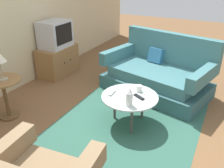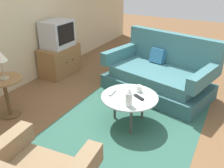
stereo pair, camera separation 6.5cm
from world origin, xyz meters
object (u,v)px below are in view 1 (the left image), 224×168
(tv_stand, at_px, (58,61))
(television, at_px, (55,34))
(coffee_table, at_px, (130,98))
(vase, at_px, (129,97))
(tv_remote_dark, at_px, (139,97))
(couch, at_px, (158,75))
(tv_remote_silver, at_px, (112,93))
(mug, at_px, (139,88))
(side_table, at_px, (4,91))

(tv_stand, height_order, television, television)
(coffee_table, distance_m, vase, 0.28)
(coffee_table, height_order, vase, vase)
(vase, height_order, tv_remote_dark, vase)
(couch, bearing_deg, tv_remote_silver, 89.99)
(tv_stand, distance_m, vase, 2.34)
(television, bearing_deg, mug, -110.78)
(side_table, relative_size, television, 1.02)
(tv_remote_dark, bearing_deg, couch, -57.47)
(tv_stand, relative_size, tv_remote_dark, 4.81)
(tv_stand, xyz_separation_m, mug, (-0.75, -1.99, 0.19))
(tv_stand, relative_size, television, 1.40)
(couch, height_order, coffee_table, couch)
(side_table, bearing_deg, television, 12.05)
(couch, distance_m, tv_stand, 1.99)
(tv_remote_silver, bearing_deg, vase, 58.13)
(mug, bearing_deg, tv_remote_silver, 127.25)
(side_table, bearing_deg, coffee_table, -68.33)
(couch, bearing_deg, side_table, 60.66)
(couch, relative_size, coffee_table, 2.53)
(side_table, xyz_separation_m, television, (1.57, 0.33, 0.39))
(couch, bearing_deg, tv_stand, 19.10)
(tv_stand, relative_size, tv_remote_silver, 4.95)
(mug, bearing_deg, tv_stand, 69.23)
(tv_stand, height_order, tv_remote_silver, tv_stand)
(tv_remote_dark, bearing_deg, side_table, 49.32)
(side_table, distance_m, tv_stand, 1.61)
(side_table, distance_m, television, 1.65)
(coffee_table, height_order, mug, mug)
(mug, xyz_separation_m, tv_remote_silver, (-0.22, 0.30, -0.04))
(coffee_table, xyz_separation_m, mug, (0.18, -0.06, 0.08))
(coffee_table, bearing_deg, tv_remote_silver, 100.58)
(couch, relative_size, tv_stand, 2.35)
(coffee_table, relative_size, side_table, 1.28)
(side_table, xyz_separation_m, tv_stand, (1.57, 0.34, -0.14))
(mug, bearing_deg, coffee_table, 162.39)
(coffee_table, xyz_separation_m, tv_remote_dark, (0.01, -0.12, 0.05))
(coffee_table, xyz_separation_m, tv_stand, (0.93, 1.93, -0.10))
(tv_stand, height_order, vase, vase)
(couch, relative_size, television, 3.30)
(tv_stand, bearing_deg, coffee_table, -115.82)
(vase, bearing_deg, television, 60.11)
(coffee_table, height_order, television, television)
(couch, distance_m, vase, 1.36)
(side_table, distance_m, tv_remote_silver, 1.48)
(tv_remote_silver, bearing_deg, mug, 124.51)
(tv_remote_silver, bearing_deg, television, -122.78)
(coffee_table, bearing_deg, television, 64.18)
(side_table, xyz_separation_m, mug, (0.81, -1.65, 0.05))
(side_table, bearing_deg, tv_remote_silver, -66.52)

